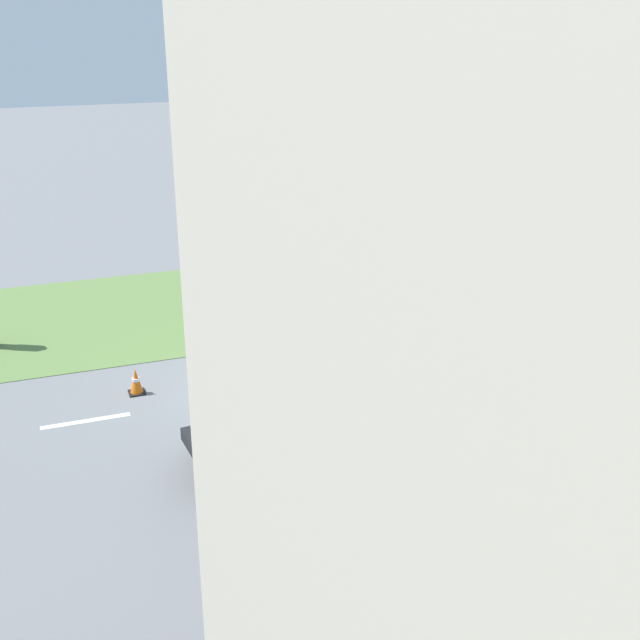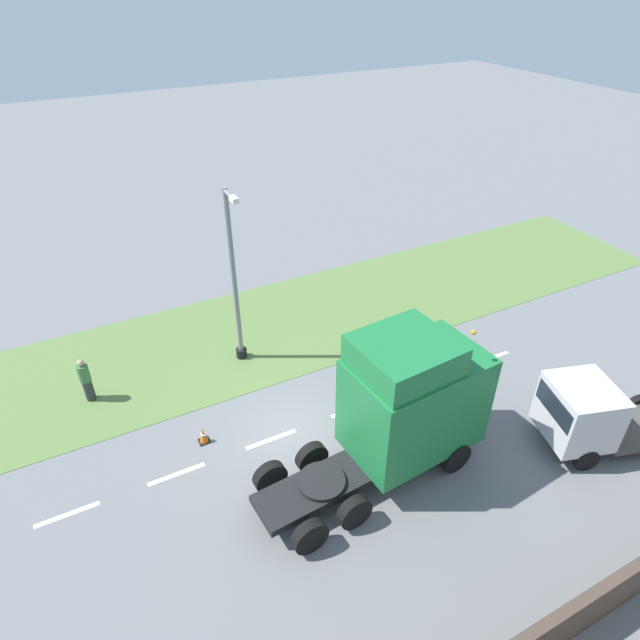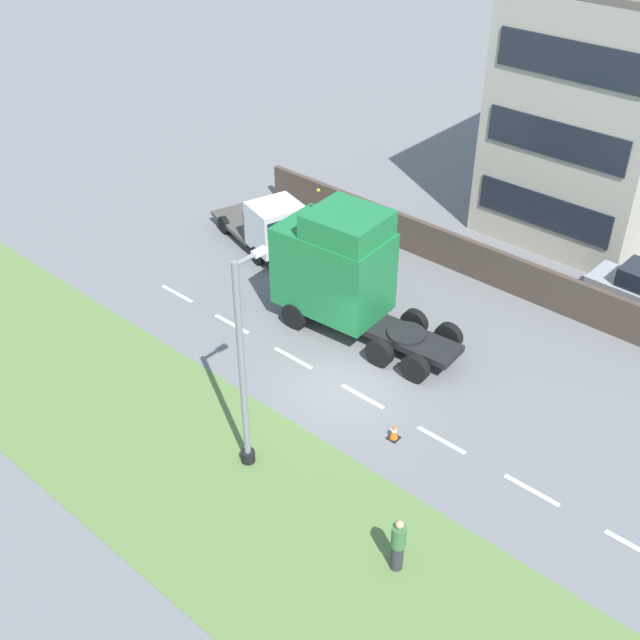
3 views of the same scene
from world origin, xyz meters
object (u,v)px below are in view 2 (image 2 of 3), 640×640
object	(u,v)px
lorry_cab	(407,404)
pedestrian	(86,380)
flatbed_truck	(590,414)
traffic_cone_lead	(203,435)
lamp_post	(235,290)

from	to	relation	value
lorry_cab	pedestrian	distance (m)	11.41
lorry_cab	pedestrian	size ratio (longest dim) A/B	4.14
flatbed_truck	traffic_cone_lead	distance (m)	12.52
pedestrian	lamp_post	bearing A→B (deg)	87.94
flatbed_truck	lamp_post	xyz separation A→B (m)	(-9.50, -8.33, 1.84)
lorry_cab	traffic_cone_lead	world-z (taller)	lorry_cab
lamp_post	flatbed_truck	bearing A→B (deg)	41.24
lamp_post	pedestrian	xyz separation A→B (m)	(-0.21, -5.76, -2.29)
flatbed_truck	traffic_cone_lead	world-z (taller)	flatbed_truck
lamp_post	traffic_cone_lead	bearing A→B (deg)	-36.32
pedestrian	flatbed_truck	bearing A→B (deg)	55.44
lorry_cab	pedestrian	xyz separation A→B (m)	(-7.54, -8.43, -1.53)
traffic_cone_lead	flatbed_truck	bearing A→B (deg)	62.28
flatbed_truck	pedestrian	distance (m)	17.11
lorry_cab	lamp_post	bearing A→B (deg)	-164.41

